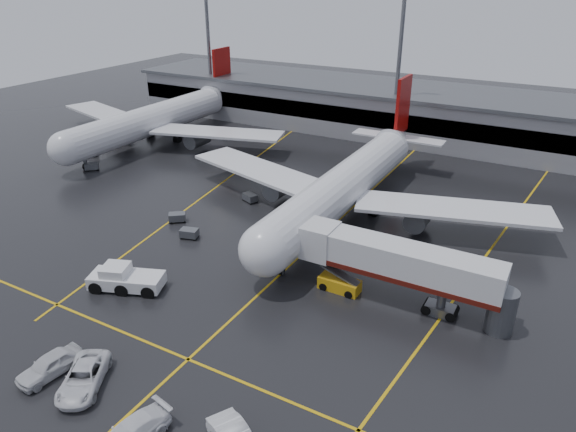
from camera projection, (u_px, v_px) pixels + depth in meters
The scene contains 20 objects.
ground at pixel (312, 245), 59.27m from camera, with size 220.00×220.00×0.00m, color black.
apron_line_centre at pixel (312, 245), 59.27m from camera, with size 0.25×90.00×0.02m, color gold.
apron_line_stop at pixel (188, 359), 41.90m from camera, with size 60.00×0.25×0.02m, color gold.
apron_line_left at pixel (220, 184), 75.97m from camera, with size 0.25×70.00×0.02m, color gold.
apron_line_right at pixel (494, 245), 59.23m from camera, with size 0.25×70.00×0.02m, color gold.
terminal at pixel (431, 114), 95.26m from camera, with size 122.00×19.00×8.60m.
light_mast_left at pixel (209, 44), 106.06m from camera, with size 3.00×1.20×25.45m.
light_mast_mid at pixel (399, 59), 88.44m from camera, with size 3.00×1.20×25.45m.
main_airliner at pixel (348, 183), 65.13m from camera, with size 48.80×45.60×14.10m.
second_airliner at pixel (157, 118), 93.10m from camera, with size 48.80×45.60×14.10m.
jet_bridge at pixel (400, 265), 47.63m from camera, with size 19.90×3.40×6.05m.
pushback_tractor at pixel (125, 279), 50.89m from camera, with size 7.62×5.19×2.53m.
belt_loader at pixel (339, 284), 50.74m from camera, with size 4.07×1.97×2.56m.
service_van_a at pixel (83, 377), 38.90m from camera, with size 2.70×5.86×1.63m, color silver.
service_van_d at pixel (50, 365), 40.04m from camera, with size 2.03×5.05×1.72m, color silver.
baggage_cart_a at pixel (189, 233), 60.59m from camera, with size 2.28×1.80×1.12m.
baggage_cart_b at pixel (177, 217), 64.51m from camera, with size 2.37×2.26×1.12m.
baggage_cart_c at pixel (250, 197), 70.08m from camera, with size 2.35×1.97×1.12m.
baggage_cart_d at pixel (91, 152), 87.29m from camera, with size 2.16×1.56×1.12m.
baggage_cart_e at pixel (92, 166), 81.07m from camera, with size 2.35×2.32×1.12m.
Camera 1 is at (23.05, -46.89, 28.31)m, focal length 32.67 mm.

